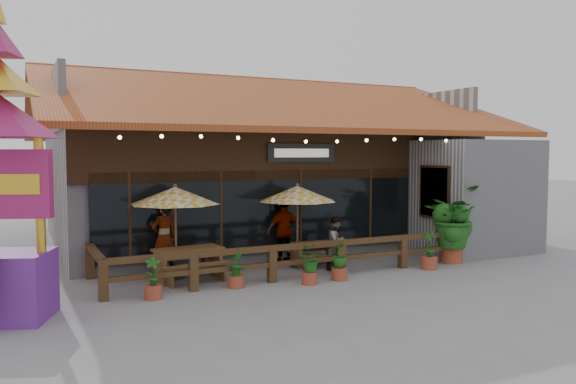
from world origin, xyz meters
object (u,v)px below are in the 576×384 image
umbrella_right (297,194)px  picnic_table_left (188,258)px  umbrella_left (175,196)px  tropical_plant (452,218)px  picnic_table_right (317,250)px

umbrella_right → picnic_table_left: size_ratio=1.28×
umbrella_left → tropical_plant: 7.94m
picnic_table_left → umbrella_right: bearing=4.3°
picnic_table_left → tropical_plant: 7.66m
umbrella_right → picnic_table_left: umbrella_right is taller
umbrella_right → picnic_table_right: umbrella_right is taller
picnic_table_left → picnic_table_right: (3.78, 0.14, -0.10)m
umbrella_right → picnic_table_right: (0.57, -0.10, -1.61)m
umbrella_left → picnic_table_right: (4.01, -0.16, -1.66)m
umbrella_left → picnic_table_right: 4.34m
umbrella_left → tropical_plant: bearing=-10.7°
umbrella_left → picnic_table_left: bearing=-52.4°
umbrella_right → picnic_table_right: size_ratio=1.56×
umbrella_right → picnic_table_left: 3.56m
umbrella_right → tropical_plant: 4.61m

